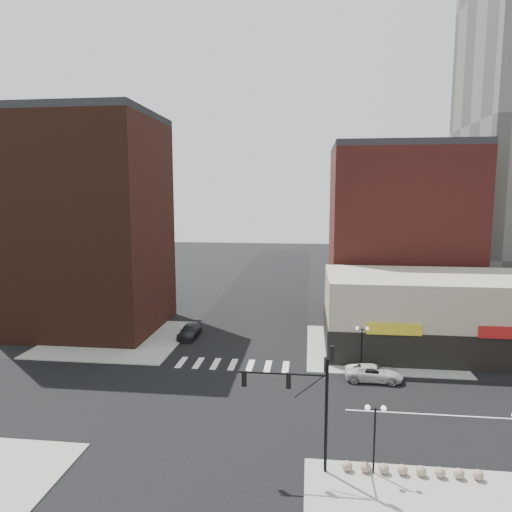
{
  "coord_description": "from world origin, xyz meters",
  "views": [
    {
      "loc": [
        7.09,
        -33.42,
        16.27
      ],
      "look_at": [
        2.47,
        5.5,
        11.0
      ],
      "focal_mm": 32.0,
      "sensor_mm": 36.0,
      "label": 1
    }
  ],
  "objects_px": {
    "white_suv": "(374,373)",
    "dark_sedan_north": "(190,331)",
    "traffic_signal": "(310,389)",
    "street_lamp_ne": "(362,337)",
    "street_lamp_se_a": "(375,422)"
  },
  "relations": [
    {
      "from": "white_suv",
      "to": "dark_sedan_north",
      "type": "bearing_deg",
      "value": 64.45
    },
    {
      "from": "white_suv",
      "to": "dark_sedan_north",
      "type": "distance_m",
      "value": 21.89
    },
    {
      "from": "white_suv",
      "to": "dark_sedan_north",
      "type": "height_order",
      "value": "dark_sedan_north"
    },
    {
      "from": "traffic_signal",
      "to": "white_suv",
      "type": "height_order",
      "value": "traffic_signal"
    },
    {
      "from": "street_lamp_ne",
      "to": "white_suv",
      "type": "xyz_separation_m",
      "value": [
        0.88,
        -2.03,
        -2.6
      ]
    },
    {
      "from": "street_lamp_se_a",
      "to": "dark_sedan_north",
      "type": "height_order",
      "value": "street_lamp_se_a"
    },
    {
      "from": "street_lamp_se_a",
      "to": "dark_sedan_north",
      "type": "relative_size",
      "value": 0.85
    },
    {
      "from": "dark_sedan_north",
      "to": "street_lamp_se_a",
      "type": "bearing_deg",
      "value": -53.37
    },
    {
      "from": "street_lamp_se_a",
      "to": "street_lamp_ne",
      "type": "bearing_deg",
      "value": 86.42
    },
    {
      "from": "traffic_signal",
      "to": "dark_sedan_north",
      "type": "relative_size",
      "value": 1.59
    },
    {
      "from": "street_lamp_ne",
      "to": "street_lamp_se_a",
      "type": "bearing_deg",
      "value": -93.58
    },
    {
      "from": "dark_sedan_north",
      "to": "street_lamp_ne",
      "type": "bearing_deg",
      "value": -23.07
    },
    {
      "from": "traffic_signal",
      "to": "dark_sedan_north",
      "type": "xyz_separation_m",
      "value": [
        -13.74,
        23.98,
        -4.25
      ]
    },
    {
      "from": "dark_sedan_north",
      "to": "traffic_signal",
      "type": "bearing_deg",
      "value": -59.49
    },
    {
      "from": "traffic_signal",
      "to": "street_lamp_ne",
      "type": "height_order",
      "value": "traffic_signal"
    }
  ]
}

